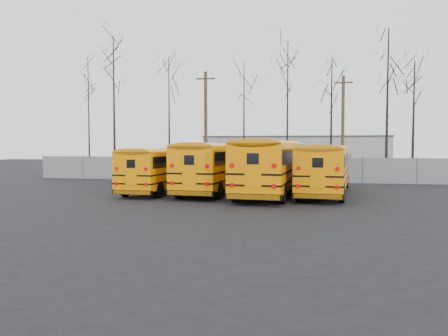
% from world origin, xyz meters
% --- Properties ---
extents(ground, '(120.00, 120.00, 0.00)m').
position_xyz_m(ground, '(0.00, 0.00, 0.00)').
color(ground, black).
rests_on(ground, ground).
extents(fence, '(40.00, 0.04, 2.00)m').
position_xyz_m(fence, '(0.00, 12.00, 1.00)').
color(fence, gray).
rests_on(fence, ground).
extents(distant_building, '(22.00, 8.00, 4.00)m').
position_xyz_m(distant_building, '(2.00, 32.00, 2.00)').
color(distant_building, beige).
rests_on(distant_building, ground).
extents(bus_a, '(3.04, 10.37, 2.86)m').
position_xyz_m(bus_a, '(-5.27, 3.06, 1.68)').
color(bus_a, black).
rests_on(bus_a, ground).
extents(bus_b, '(3.53, 11.59, 3.20)m').
position_xyz_m(bus_b, '(-1.83, 3.40, 1.87)').
color(bus_b, black).
rests_on(bus_b, ground).
extents(bus_c, '(3.68, 12.24, 3.38)m').
position_xyz_m(bus_c, '(1.69, 2.48, 1.98)').
color(bus_c, black).
rests_on(bus_c, ground).
extents(bus_d, '(3.62, 11.17, 3.07)m').
position_xyz_m(bus_d, '(4.85, 3.19, 1.80)').
color(bus_d, black).
rests_on(bus_d, ground).
extents(utility_pole_left, '(1.78, 0.31, 9.96)m').
position_xyz_m(utility_pole_left, '(-5.91, 16.89, 5.12)').
color(utility_pole_left, '#443326').
rests_on(utility_pole_left, ground).
extents(utility_pole_right, '(1.62, 0.28, 9.12)m').
position_xyz_m(utility_pole_right, '(6.72, 16.40, 4.69)').
color(utility_pole_right, '#483929').
rests_on(utility_pole_right, ground).
extents(tree_0, '(0.26, 0.26, 11.90)m').
position_xyz_m(tree_0, '(-18.18, 17.14, 5.95)').
color(tree_0, black).
rests_on(tree_0, ground).
extents(tree_1, '(0.26, 0.26, 12.99)m').
position_xyz_m(tree_1, '(-13.85, 13.89, 6.49)').
color(tree_1, black).
rests_on(tree_1, ground).
extents(tree_2, '(0.26, 0.26, 11.49)m').
position_xyz_m(tree_2, '(-9.50, 16.73, 5.74)').
color(tree_2, black).
rests_on(tree_2, ground).
extents(tree_3, '(0.26, 0.26, 10.18)m').
position_xyz_m(tree_3, '(-1.72, 13.67, 5.09)').
color(tree_3, black).
rests_on(tree_3, ground).
extents(tree_4, '(0.26, 0.26, 12.11)m').
position_xyz_m(tree_4, '(1.91, 15.20, 6.06)').
color(tree_4, black).
rests_on(tree_4, ground).
extents(tree_5, '(0.26, 0.26, 10.81)m').
position_xyz_m(tree_5, '(5.79, 17.94, 5.41)').
color(tree_5, black).
rests_on(tree_5, ground).
extents(tree_6, '(0.26, 0.26, 12.95)m').
position_xyz_m(tree_6, '(10.35, 15.87, 6.48)').
color(tree_6, black).
rests_on(tree_6, ground).
extents(tree_7, '(0.26, 0.26, 10.47)m').
position_xyz_m(tree_7, '(12.89, 17.82, 5.23)').
color(tree_7, black).
rests_on(tree_7, ground).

